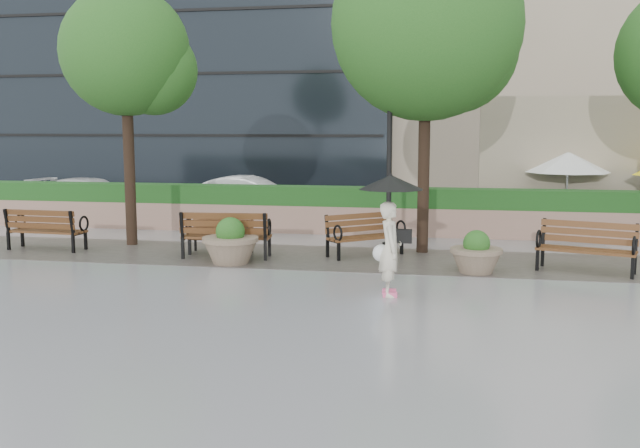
% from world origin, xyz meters
% --- Properties ---
extents(ground, '(100.00, 100.00, 0.00)m').
position_xyz_m(ground, '(0.00, 0.00, 0.00)').
color(ground, gray).
rests_on(ground, ground).
extents(cobble_strip, '(28.00, 3.20, 0.01)m').
position_xyz_m(cobble_strip, '(0.00, 3.00, 0.01)').
color(cobble_strip, '#383330').
rests_on(cobble_strip, ground).
extents(hedge_wall, '(24.00, 0.80, 1.35)m').
position_xyz_m(hedge_wall, '(0.00, 7.00, 0.66)').
color(hedge_wall, '#956D60').
rests_on(hedge_wall, ground).
extents(asphalt_street, '(40.00, 7.00, 0.00)m').
position_xyz_m(asphalt_street, '(0.00, 11.00, 0.00)').
color(asphalt_street, black).
rests_on(asphalt_street, ground).
extents(bench_0, '(1.98, 0.89, 1.03)m').
position_xyz_m(bench_0, '(-6.24, 2.77, 0.31)').
color(bench_0, brown).
rests_on(bench_0, ground).
extents(bench_1, '(1.54, 0.62, 0.82)m').
position_xyz_m(bench_1, '(-1.80, 3.10, 0.24)').
color(bench_1, brown).
rests_on(bench_1, ground).
extents(bench_2, '(2.12, 1.00, 1.10)m').
position_xyz_m(bench_2, '(-1.48, 2.55, 0.33)').
color(bench_2, brown).
rests_on(bench_2, ground).
extents(bench_3, '(1.89, 1.75, 1.00)m').
position_xyz_m(bench_3, '(1.69, 3.43, 0.30)').
color(bench_3, brown).
rests_on(bench_3, ground).
extents(bench_4, '(2.10, 1.34, 1.06)m').
position_xyz_m(bench_4, '(6.52, 2.33, 0.31)').
color(bench_4, brown).
rests_on(bench_4, ground).
extents(planter_left, '(1.26, 1.26, 1.06)m').
position_xyz_m(planter_left, '(-1.16, 1.89, 0.41)').
color(planter_left, '#7F6B56').
rests_on(planter_left, ground).
extents(planter_right, '(1.09, 1.09, 0.91)m').
position_xyz_m(planter_right, '(4.24, 1.86, 0.36)').
color(planter_right, '#7F6B56').
rests_on(planter_right, ground).
extents(lamppost, '(0.28, 0.28, 4.08)m').
position_xyz_m(lamppost, '(2.22, 3.69, 1.80)').
color(lamppost, black).
rests_on(lamppost, ground).
extents(tree_0, '(3.36, 3.25, 6.58)m').
position_xyz_m(tree_0, '(-4.36, 4.01, 4.82)').
color(tree_0, black).
rests_on(tree_0, ground).
extents(tree_1, '(4.52, 4.52, 7.71)m').
position_xyz_m(tree_1, '(3.16, 4.25, 5.31)').
color(tree_1, black).
rests_on(tree_1, ground).
extents(patio_umb_white, '(2.50, 2.50, 2.30)m').
position_xyz_m(patio_umb_white, '(7.10, 9.27, 1.99)').
color(patio_umb_white, black).
rests_on(patio_umb_white, ground).
extents(car_left, '(4.54, 2.08, 1.29)m').
position_xyz_m(car_left, '(-8.74, 9.76, 0.64)').
color(car_left, silver).
rests_on(car_left, ground).
extents(car_right, '(4.27, 1.57, 1.40)m').
position_xyz_m(car_right, '(-3.11, 10.10, 0.70)').
color(car_right, silver).
rests_on(car_right, ground).
extents(pedestrian, '(1.19, 1.19, 2.19)m').
position_xyz_m(pedestrian, '(2.63, -0.47, 1.34)').
color(pedestrian, '#ECE2C6').
rests_on(pedestrian, ground).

